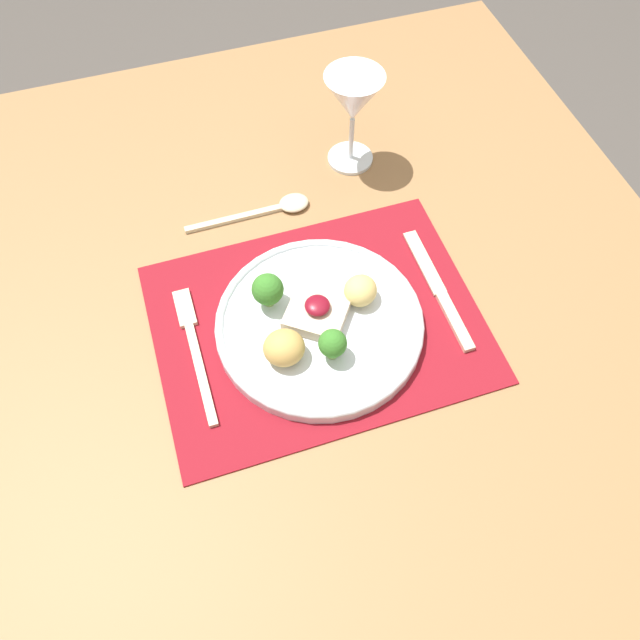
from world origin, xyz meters
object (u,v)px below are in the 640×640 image
at_px(fork, 194,344).
at_px(knife, 442,296).
at_px(spoon, 276,208).
at_px(wine_glass_near, 353,102).
at_px(dinner_plate, 318,322).

distance_m(fork, knife, 0.36).
bearing_deg(spoon, wine_glass_near, 26.05).
relative_size(fork, spoon, 1.09).
bearing_deg(fork, knife, -3.23).
xyz_separation_m(knife, wine_glass_near, (-0.03, 0.31, 0.11)).
distance_m(dinner_plate, fork, 0.17).
bearing_deg(wine_glass_near, knife, -84.22).
distance_m(dinner_plate, knife, 0.18).
relative_size(dinner_plate, wine_glass_near, 1.77).
height_order(dinner_plate, spoon, dinner_plate).
xyz_separation_m(fork, knife, (0.35, -0.03, 0.00)).
bearing_deg(fork, wine_glass_near, 42.21).
relative_size(knife, wine_glass_near, 1.33).
bearing_deg(wine_glass_near, spoon, -154.80).
relative_size(dinner_plate, knife, 1.32).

